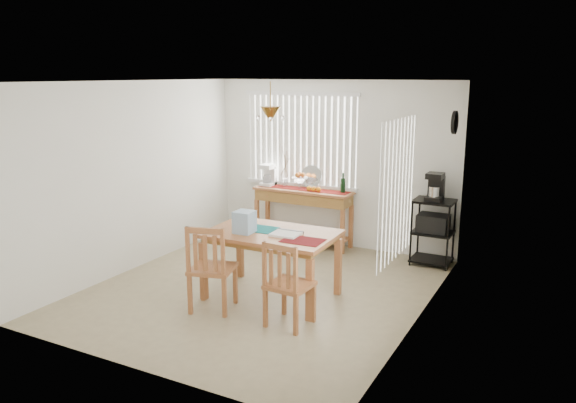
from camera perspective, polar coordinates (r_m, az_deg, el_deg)
The scene contains 10 objects.
ground at distance 7.25m, azimuth -2.75°, elevation -8.93°, with size 4.00×4.50×0.01m, color tan.
room_shell at distance 6.82m, azimuth -2.82°, elevation 4.45°, with size 4.20×4.70×2.70m.
sideboard at distance 8.91m, azimuth 1.61°, elevation -0.17°, with size 1.61×0.45×0.90m.
sideboard_items at distance 8.97m, azimuth 0.10°, elevation 2.30°, with size 1.53×0.38×0.69m.
wire_cart at distance 8.25m, azimuth 14.52°, elevation -2.41°, with size 0.56×0.45×0.95m.
cart_items at distance 8.14m, azimuth 14.75°, elevation 1.41°, with size 0.22×0.27×0.39m.
dining_table at distance 6.79m, azimuth -1.71°, elevation -3.88°, with size 1.57×1.03×0.83m.
table_items at distance 6.70m, azimuth -3.38°, elevation -2.42°, with size 1.19×0.54×0.26m.
chair_left at distance 6.53m, azimuth -7.82°, elevation -6.76°, with size 0.59×0.59×1.04m.
chair_right at distance 6.08m, azimuth -0.04°, elevation -8.47°, with size 0.48×0.48×0.97m.
Camera 1 is at (3.43, -5.80, 2.69)m, focal length 35.00 mm.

